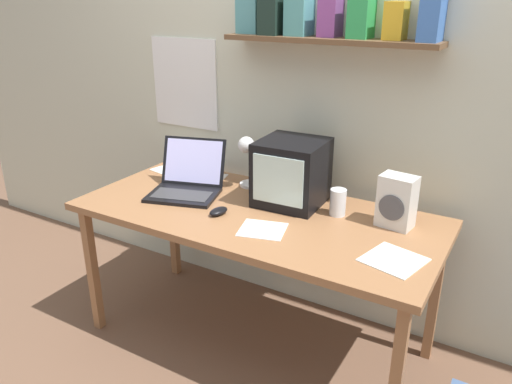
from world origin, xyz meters
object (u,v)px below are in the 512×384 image
at_px(corner_desk, 256,222).
at_px(loose_paper_near_monitor, 172,170).
at_px(juice_glass, 338,203).
at_px(computer_mouse, 218,211).
at_px(desk_lamp, 248,156).
at_px(open_notebook, 202,177).
at_px(crt_monitor, 291,172).
at_px(laptop, 188,180).
at_px(loose_paper_near_laptop, 394,260).
at_px(printed_handout, 263,230).
at_px(space_heater, 397,202).

distance_m(corner_desk, loose_paper_near_monitor, 0.78).
xyz_separation_m(juice_glass, computer_mouse, (-0.49, -0.28, -0.04)).
xyz_separation_m(desk_lamp, open_notebook, (-0.31, 0.01, -0.18)).
xyz_separation_m(computer_mouse, loose_paper_near_monitor, (-0.60, 0.39, -0.01)).
distance_m(crt_monitor, desk_lamp, 0.30).
bearing_deg(laptop, loose_paper_near_laptop, -25.60).
height_order(crt_monitor, loose_paper_near_monitor, crt_monitor).
relative_size(juice_glass, loose_paper_near_laptop, 0.49).
relative_size(corner_desk, open_notebook, 5.88).
bearing_deg(loose_paper_near_laptop, computer_mouse, 179.24).
xyz_separation_m(laptop, printed_handout, (0.57, -0.20, -0.06)).
xyz_separation_m(corner_desk, space_heater, (0.62, 0.18, 0.18)).
relative_size(laptop, printed_handout, 1.82).
bearing_deg(juice_glass, corner_desk, -155.22).
relative_size(crt_monitor, open_notebook, 1.11).
relative_size(space_heater, printed_handout, 1.00).
relative_size(printed_handout, loose_paper_near_monitor, 1.03).
bearing_deg(space_heater, printed_handout, -138.05).
height_order(corner_desk, computer_mouse, computer_mouse).
distance_m(printed_handout, loose_paper_near_monitor, 0.96).
distance_m(laptop, printed_handout, 0.60).
bearing_deg(loose_paper_near_laptop, laptop, 171.45).
height_order(laptop, open_notebook, laptop).
relative_size(desk_lamp, loose_paper_near_laptop, 1.11).
height_order(loose_paper_near_laptop, printed_handout, same).
relative_size(corner_desk, laptop, 4.02).
bearing_deg(loose_paper_near_monitor, laptop, -37.46).
bearing_deg(computer_mouse, juice_glass, 30.15).
xyz_separation_m(laptop, juice_glass, (0.79, 0.12, -0.01)).
bearing_deg(space_heater, laptop, -165.28).
distance_m(corner_desk, computer_mouse, 0.20).
relative_size(juice_glass, loose_paper_near_monitor, 0.55).
bearing_deg(corner_desk, space_heater, 15.99).
relative_size(laptop, open_notebook, 1.46).
distance_m(computer_mouse, printed_handout, 0.27).
xyz_separation_m(space_heater, loose_paper_near_laptop, (0.09, -0.31, -0.12)).
bearing_deg(laptop, desk_lamp, 23.37).
bearing_deg(loose_paper_near_laptop, desk_lamp, 157.20).
bearing_deg(computer_mouse, laptop, 152.11).
bearing_deg(desk_lamp, crt_monitor, -16.48).
bearing_deg(open_notebook, computer_mouse, -45.03).
relative_size(corner_desk, printed_handout, 7.32).
distance_m(corner_desk, loose_paper_near_laptop, 0.72).
distance_m(laptop, loose_paper_near_laptop, 1.16).
relative_size(computer_mouse, open_notebook, 0.38).
bearing_deg(laptop, printed_handout, -36.55).
bearing_deg(space_heater, juice_glass, -169.39).
relative_size(desk_lamp, computer_mouse, 2.53).
bearing_deg(loose_paper_near_monitor, juice_glass, -5.48).
xyz_separation_m(space_heater, open_notebook, (-1.12, 0.08, -0.12)).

